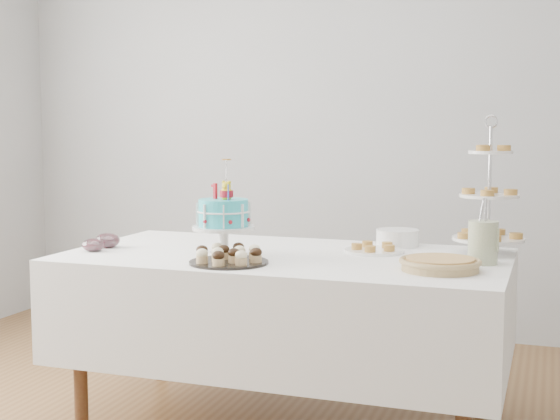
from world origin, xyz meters
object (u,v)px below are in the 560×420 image
(table, at_px, (285,305))
(birthday_cake, at_px, (224,229))
(cupcake_tray, at_px, (229,255))
(utensil_pitcher, at_px, (483,241))
(jam_bowl_b, at_px, (107,241))
(plate_stack, at_px, (398,238))
(pastry_plate, at_px, (374,249))
(jam_bowl_a, at_px, (93,245))
(tiered_stand, at_px, (489,197))
(pie, at_px, (440,263))

(table, xyz_separation_m, birthday_cake, (-0.24, -0.12, 0.34))
(table, height_order, cupcake_tray, cupcake_tray)
(table, bearing_deg, utensil_pitcher, 2.24)
(jam_bowl_b, xyz_separation_m, utensil_pitcher, (1.68, 0.13, 0.06))
(plate_stack, height_order, pastry_plate, plate_stack)
(birthday_cake, bearing_deg, jam_bowl_a, -150.25)
(table, xyz_separation_m, jam_bowl_b, (-0.84, -0.10, 0.26))
(jam_bowl_a, distance_m, jam_bowl_b, 0.12)
(tiered_stand, bearing_deg, table, -160.46)
(cupcake_tray, bearing_deg, birthday_cake, 119.13)
(jam_bowl_b, bearing_deg, utensil_pitcher, 4.36)
(plate_stack, distance_m, pastry_plate, 0.23)
(jam_bowl_a, bearing_deg, tiered_stand, 16.96)
(birthday_cake, relative_size, jam_bowl_b, 3.64)
(jam_bowl_a, distance_m, utensil_pitcher, 1.70)
(birthday_cake, height_order, jam_bowl_b, birthday_cake)
(birthday_cake, height_order, cupcake_tray, birthday_cake)
(birthday_cake, xyz_separation_m, plate_stack, (0.66, 0.52, -0.08))
(cupcake_tray, xyz_separation_m, utensil_pitcher, (0.98, 0.34, 0.06))
(jam_bowl_a, height_order, utensil_pitcher, utensil_pitcher)
(cupcake_tray, bearing_deg, plate_stack, 51.58)
(plate_stack, bearing_deg, table, -136.42)
(table, distance_m, plate_stack, 0.64)
(tiered_stand, relative_size, jam_bowl_b, 5.28)
(plate_stack, xyz_separation_m, jam_bowl_a, (-1.26, -0.61, -0.01))
(pie, distance_m, plate_stack, 0.64)
(cupcake_tray, distance_m, pastry_plate, 0.69)
(jam_bowl_b, height_order, utensil_pitcher, utensil_pitcher)
(pastry_plate, xyz_separation_m, jam_bowl_a, (-1.20, -0.39, 0.01))
(pastry_plate, bearing_deg, jam_bowl_a, -161.97)
(jam_bowl_a, xyz_separation_m, utensil_pitcher, (1.68, 0.25, 0.07))
(tiered_stand, xyz_separation_m, pastry_plate, (-0.48, -0.12, -0.24))
(jam_bowl_a, bearing_deg, cupcake_tray, -7.43)
(tiered_stand, bearing_deg, birthday_cake, -158.73)
(table, distance_m, utensil_pitcher, 0.90)
(cupcake_tray, relative_size, pastry_plate, 1.23)
(pie, relative_size, tiered_stand, 0.52)
(birthday_cake, distance_m, cupcake_tray, 0.22)
(table, bearing_deg, jam_bowl_a, -165.69)
(utensil_pitcher, bearing_deg, jam_bowl_b, -156.38)
(cupcake_tray, relative_size, tiered_stand, 0.54)
(jam_bowl_b, bearing_deg, tiered_stand, 13.18)
(cupcake_tray, xyz_separation_m, pie, (0.84, 0.13, -0.01))
(tiered_stand, height_order, pastry_plate, tiered_stand)
(cupcake_tray, xyz_separation_m, pastry_plate, (0.50, 0.48, -0.02))
(jam_bowl_b, bearing_deg, table, 6.47)
(cupcake_tray, height_order, pastry_plate, cupcake_tray)
(birthday_cake, height_order, utensil_pitcher, birthday_cake)
(pie, bearing_deg, jam_bowl_b, 176.82)
(pie, height_order, tiered_stand, tiered_stand)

